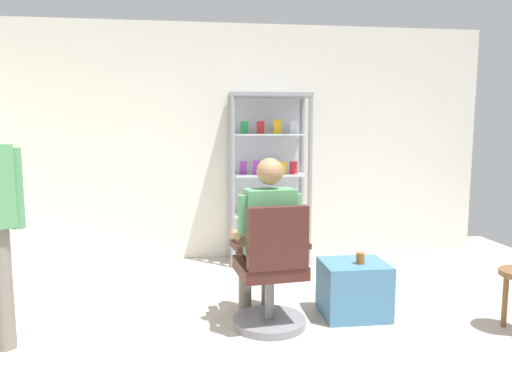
{
  "coord_description": "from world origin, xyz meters",
  "views": [
    {
      "loc": [
        -0.4,
        -2.47,
        1.48
      ],
      "look_at": [
        0.07,
        1.21,
        1.0
      ],
      "focal_mm": 32.65,
      "sensor_mm": 36.0,
      "label": 1
    }
  ],
  "objects_px": {
    "storage_crate": "(354,289)",
    "tea_glass": "(360,258)",
    "seated_shopkeeper": "(266,232)",
    "display_cabinet_main": "(268,177)",
    "office_chair": "(272,278)"
  },
  "relations": [
    {
      "from": "storage_crate",
      "to": "seated_shopkeeper",
      "type": "bearing_deg",
      "value": -179.17
    },
    {
      "from": "seated_shopkeeper",
      "to": "tea_glass",
      "type": "distance_m",
      "value": 0.79
    },
    {
      "from": "storage_crate",
      "to": "display_cabinet_main",
      "type": "bearing_deg",
      "value": 104.17
    },
    {
      "from": "display_cabinet_main",
      "to": "storage_crate",
      "type": "relative_size",
      "value": 3.71
    },
    {
      "from": "office_chair",
      "to": "storage_crate",
      "type": "bearing_deg",
      "value": 13.86
    },
    {
      "from": "display_cabinet_main",
      "to": "storage_crate",
      "type": "distance_m",
      "value": 1.94
    },
    {
      "from": "display_cabinet_main",
      "to": "seated_shopkeeper",
      "type": "bearing_deg",
      "value": -99.19
    },
    {
      "from": "office_chair",
      "to": "seated_shopkeeper",
      "type": "distance_m",
      "value": 0.36
    },
    {
      "from": "display_cabinet_main",
      "to": "tea_glass",
      "type": "relative_size",
      "value": 21.39
    },
    {
      "from": "storage_crate",
      "to": "tea_glass",
      "type": "height_order",
      "value": "tea_glass"
    },
    {
      "from": "display_cabinet_main",
      "to": "seated_shopkeeper",
      "type": "height_order",
      "value": "display_cabinet_main"
    },
    {
      "from": "storage_crate",
      "to": "tea_glass",
      "type": "distance_m",
      "value": 0.27
    },
    {
      "from": "seated_shopkeeper",
      "to": "storage_crate",
      "type": "xyz_separation_m",
      "value": [
        0.72,
        0.01,
        -0.49
      ]
    },
    {
      "from": "office_chair",
      "to": "tea_glass",
      "type": "height_order",
      "value": "office_chair"
    },
    {
      "from": "storage_crate",
      "to": "tea_glass",
      "type": "bearing_deg",
      "value": -56.59
    }
  ]
}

